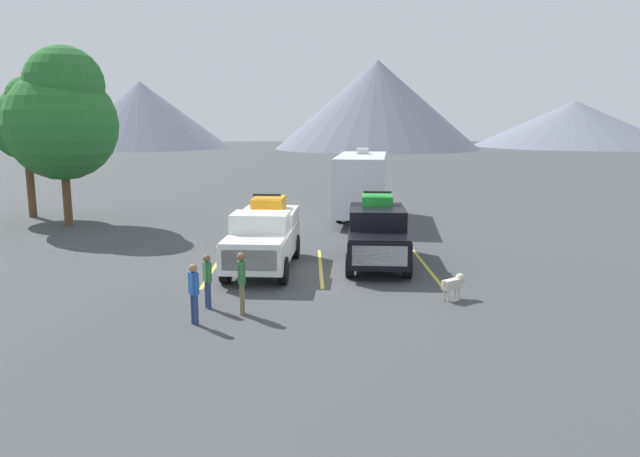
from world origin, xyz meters
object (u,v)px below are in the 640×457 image
(person_b, at_px, (207,278))
(person_a, at_px, (242,279))
(pickup_truck_a, at_px, (264,236))
(camper_trailer_a, at_px, (361,183))
(dog, at_px, (455,283))
(pickup_truck_b, at_px, (377,232))
(person_c, at_px, (194,290))

(person_b, bearing_deg, person_a, -27.94)
(pickup_truck_a, distance_m, camper_trailer_a, 10.89)
(pickup_truck_a, relative_size, dog, 6.73)
(pickup_truck_b, xyz_separation_m, person_a, (-4.26, -5.70, -0.17))
(pickup_truck_b, bearing_deg, pickup_truck_a, -170.79)
(pickup_truck_a, xyz_separation_m, camper_trailer_a, (4.27, 9.99, 0.77))
(pickup_truck_b, relative_size, person_a, 3.16)
(person_a, distance_m, person_b, 1.14)
(pickup_truck_b, bearing_deg, camper_trailer_a, 88.52)
(camper_trailer_a, xyz_separation_m, dog, (1.51, -13.77, -1.44))
(pickup_truck_a, bearing_deg, camper_trailer_a, 66.85)
(pickup_truck_a, height_order, person_c, pickup_truck_a)
(person_b, xyz_separation_m, person_c, (-0.12, -1.31, 0.03))
(pickup_truck_a, height_order, dog, pickup_truck_a)
(pickup_truck_b, relative_size, person_c, 3.39)
(pickup_truck_a, relative_size, person_b, 3.59)
(person_c, bearing_deg, pickup_truck_b, 50.25)
(camper_trailer_a, distance_m, person_c, 16.81)
(pickup_truck_a, bearing_deg, person_b, -105.21)
(person_b, bearing_deg, pickup_truck_a, 74.79)
(camper_trailer_a, relative_size, person_a, 4.80)
(pickup_truck_a, height_order, person_b, pickup_truck_a)
(pickup_truck_b, height_order, dog, pickup_truck_b)
(person_c, xyz_separation_m, dog, (7.14, 2.04, -0.42))
(camper_trailer_a, height_order, person_b, camper_trailer_a)
(person_b, height_order, person_c, person_c)
(dog, bearing_deg, pickup_truck_a, 146.89)
(pickup_truck_a, distance_m, dog, 6.94)
(pickup_truck_b, height_order, person_c, pickup_truck_b)
(person_a, height_order, person_c, person_a)
(pickup_truck_a, xyz_separation_m, person_a, (-0.23, -5.04, -0.18))
(pickup_truck_b, xyz_separation_m, dog, (1.76, -4.43, -0.66))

